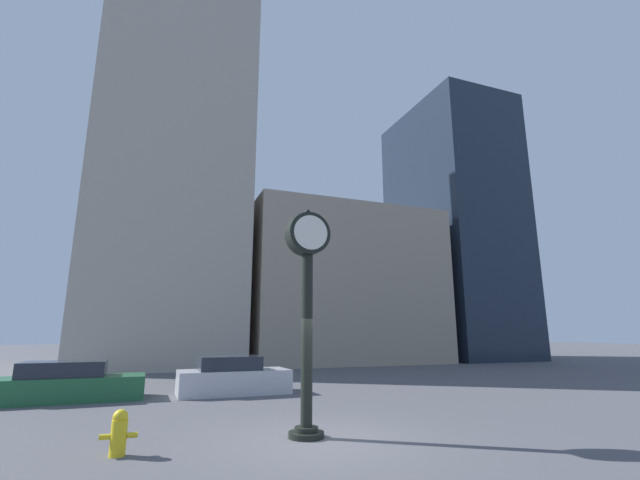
{
  "coord_description": "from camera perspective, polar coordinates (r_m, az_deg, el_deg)",
  "views": [
    {
      "loc": [
        -3.44,
        -8.97,
        2.16
      ],
      "look_at": [
        4.05,
        10.8,
        6.83
      ],
      "focal_mm": 24.0,
      "sensor_mm": 36.0,
      "label": 1
    }
  ],
  "objects": [
    {
      "name": "building_tall_tower",
      "position": [
        35.47,
        -18.86,
        9.9
      ],
      "size": [
        10.25,
        12.0,
        30.49
      ],
      "color": "#ADA393",
      "rests_on": "ground_plane"
    },
    {
      "name": "building_storefront_row",
      "position": [
        35.89,
        1.76,
        -6.47
      ],
      "size": [
        15.0,
        12.0,
        11.78
      ],
      "color": "gray",
      "rests_on": "ground_plane"
    },
    {
      "name": "street_clock",
      "position": [
        9.87,
        -1.72,
        -6.31
      ],
      "size": [
        0.99,
        0.77,
        5.08
      ],
      "color": "black",
      "rests_on": "ground_plane"
    },
    {
      "name": "building_glass_modern",
      "position": [
        43.27,
        17.28,
        1.27
      ],
      "size": [
        8.21,
        12.0,
        24.0
      ],
      "color": "#1E2838",
      "rests_on": "ground_plane"
    },
    {
      "name": "car_green",
      "position": [
        17.15,
        -30.52,
        -16.22
      ],
      "size": [
        4.64,
        1.9,
        1.28
      ],
      "rotation": [
        0.0,
        0.0,
        0.03
      ],
      "color": "#236038",
      "rests_on": "ground_plane"
    },
    {
      "name": "fire_hydrant_near",
      "position": [
        9.32,
        -25.23,
        -22.17
      ],
      "size": [
        0.64,
        0.28,
        0.8
      ],
      "color": "yellow",
      "rests_on": "ground_plane"
    },
    {
      "name": "ground_plane",
      "position": [
        9.84,
        0.25,
        -25.12
      ],
      "size": [
        200.0,
        200.0,
        0.0
      ],
      "primitive_type": "plane",
      "color": "#515156"
    },
    {
      "name": "car_silver",
      "position": [
        17.03,
        -11.56,
        -17.54
      ],
      "size": [
        4.05,
        1.93,
        1.36
      ],
      "rotation": [
        0.0,
        0.0,
        0.02
      ],
      "color": "#BCBCC1",
      "rests_on": "ground_plane"
    }
  ]
}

